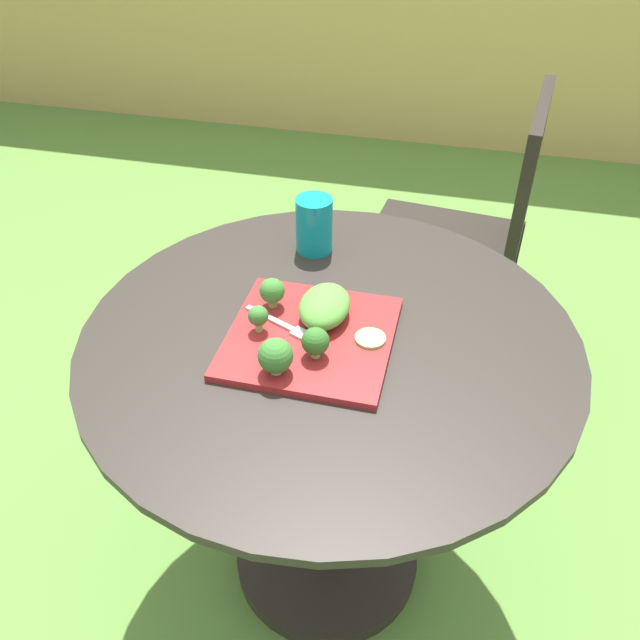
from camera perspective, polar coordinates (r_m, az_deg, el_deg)
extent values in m
plane|color=#568438|center=(1.76, 0.59, -19.72)|extent=(12.00, 12.00, 0.00)
cylinder|color=#28231E|center=(1.21, 0.81, -1.57)|extent=(0.90, 0.90, 0.02)
cylinder|color=#28231E|center=(1.45, 0.69, -11.97)|extent=(0.06, 0.06, 0.67)
cylinder|color=#28231E|center=(1.74, 0.60, -19.38)|extent=(0.44, 0.44, 0.04)
cube|color=black|center=(2.00, 10.27, 5.96)|extent=(0.48, 0.48, 0.03)
cube|color=black|center=(1.87, 17.19, 10.87)|extent=(0.07, 0.42, 0.45)
cylinder|color=black|center=(2.29, 6.17, 4.56)|extent=(0.02, 0.02, 0.43)
cylinder|color=black|center=(2.01, 3.56, -0.85)|extent=(0.02, 0.02, 0.43)
cylinder|color=black|center=(2.26, 15.02, 2.71)|extent=(0.02, 0.02, 0.43)
cylinder|color=black|center=(1.97, 13.61, -3.07)|extent=(0.02, 0.02, 0.43)
cube|color=maroon|center=(1.18, -0.83, -1.49)|extent=(0.29, 0.29, 0.01)
cylinder|color=#0F8C93|center=(1.40, -0.51, 8.13)|extent=(0.08, 0.08, 0.12)
cylinder|color=#0D777D|center=(1.41, -0.50, 7.50)|extent=(0.07, 0.07, 0.08)
cube|color=silver|center=(1.21, -4.30, 0.15)|extent=(0.10, 0.05, 0.00)
cube|color=silver|center=(1.17, -1.45, -1.27)|extent=(0.05, 0.04, 0.00)
ellipsoid|color=#519338|center=(1.20, 0.40, 1.19)|extent=(0.09, 0.13, 0.05)
cylinder|color=#99B770|center=(1.13, -0.39, -2.84)|extent=(0.02, 0.02, 0.01)
sphere|color=#2D6623|center=(1.11, -0.39, -1.82)|extent=(0.05, 0.05, 0.05)
cylinder|color=#99B770|center=(1.11, -3.76, -4.22)|extent=(0.02, 0.02, 0.01)
sphere|color=#38752D|center=(1.09, -3.82, -3.06)|extent=(0.06, 0.06, 0.06)
cylinder|color=#99B770|center=(1.24, -4.06, 1.49)|extent=(0.02, 0.02, 0.01)
sphere|color=#38752D|center=(1.23, -4.12, 2.51)|extent=(0.05, 0.05, 0.05)
cylinder|color=#99B770|center=(1.19, -5.24, -0.56)|extent=(0.01, 0.01, 0.02)
sphere|color=#38752D|center=(1.17, -5.31, 0.37)|extent=(0.04, 0.04, 0.04)
cylinder|color=#8EB766|center=(1.17, 4.32, -1.57)|extent=(0.05, 0.05, 0.01)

